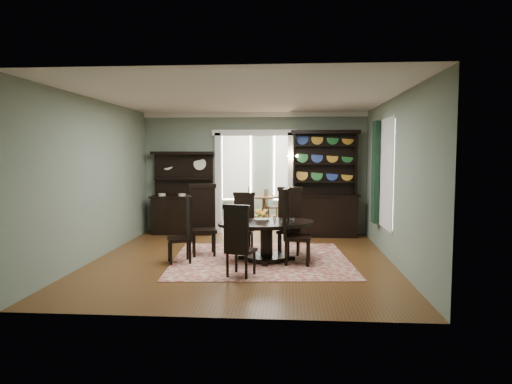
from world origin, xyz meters
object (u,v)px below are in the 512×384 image
dining_table (267,234)px  parlor_table (264,206)px  sideboard (183,205)px  welsh_dresser (325,198)px

dining_table → parlor_table: bearing=74.7°
dining_table → sideboard: size_ratio=1.06×
welsh_dresser → parlor_table: (-1.57, 1.79, -0.41)m
dining_table → welsh_dresser: welsh_dresser is taller
dining_table → welsh_dresser: bearing=45.4°
sideboard → dining_table: bearing=-54.2°
welsh_dresser → parlor_table: size_ratio=2.99×
dining_table → parlor_table: 4.47m
parlor_table → sideboard: bearing=-137.6°
welsh_dresser → sideboard: bearing=-179.8°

